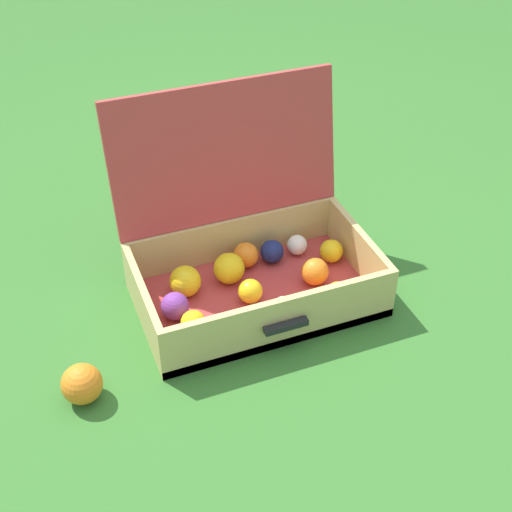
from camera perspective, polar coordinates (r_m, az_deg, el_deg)
name	(u,v)px	position (r m, az deg, el deg)	size (l,w,h in m)	color
ground_plane	(259,312)	(1.84, 0.26, -4.53)	(16.00, 16.00, 0.00)	#336B28
open_suitcase	(248,255)	(1.84, -0.62, 0.07)	(0.61, 0.47, 0.51)	#B23838
stray_ball_on_grass	(82,384)	(1.65, -13.83, -9.96)	(0.09, 0.09, 0.09)	orange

